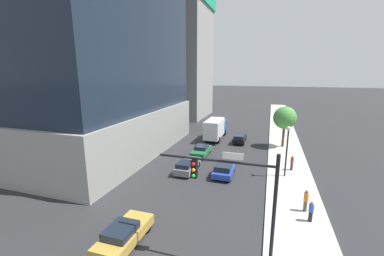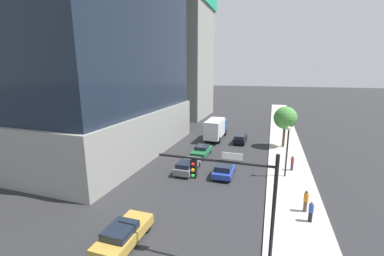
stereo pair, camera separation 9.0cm
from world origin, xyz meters
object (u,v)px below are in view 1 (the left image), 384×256
Objects in this scene: car_green at (201,150)px; pedestrian_orange_shirt at (306,201)px; box_truck at (215,128)px; pedestrian_blue_shirt at (311,211)px; car_blue at (224,169)px; pedestrian_red_shirt at (292,163)px; traffic_light_pole at (237,188)px; street_tree at (285,118)px; car_black at (240,138)px; car_gold at (124,234)px; construction_building at (182,51)px; car_gray at (187,166)px; street_lamp at (287,144)px.

pedestrian_orange_shirt is (11.48, -10.87, 0.39)m from car_green.
pedestrian_blue_shirt is (11.68, -20.76, -0.96)m from box_truck.
pedestrian_red_shirt is (6.95, 3.51, 0.27)m from car_blue.
traffic_light_pole is 9.06m from pedestrian_orange_shirt.
street_tree is 1.43× the size of car_blue.
car_blue is 13.30m from car_black.
traffic_light_pole is at bearing 4.75° from car_gold.
box_truck is (0.00, 8.54, 1.24)m from car_green.
construction_building is 20.20× the size of pedestrian_orange_shirt.
car_gray is at bearing 90.00° from car_gold.
traffic_light_pole is at bearing -130.50° from pedestrian_blue_shirt.
traffic_light_pole reaches higher than street_tree.
street_lamp is 1.29× the size of car_blue.
car_black is 12.01m from pedestrian_red_shirt.
street_lamp is at bearing -22.05° from car_green.
pedestrian_orange_shirt is at bearing 56.64° from traffic_light_pole.
car_blue reaches higher than car_gray.
car_black is (17.07, -20.77, -15.06)m from construction_building.
car_blue is at bearing -165.84° from street_lamp.
pedestrian_blue_shirt is at bearing -28.73° from car_gray.
car_gold is at bearing -90.00° from car_green.
box_truck is 15.45m from pedestrian_red_shirt.
car_black is at bearing 96.34° from traffic_light_pole.
street_tree is at bearing 81.94° from traffic_light_pole.
car_blue is 7.79m from pedestrian_red_shirt.
box_truck is at bearing 120.60° from pedestrian_orange_shirt.
traffic_light_pole is at bearing -83.66° from car_black.
street_lamp is 1.18× the size of car_gold.
car_gray is at bearing -90.00° from car_green.
car_black is at bearing -50.60° from construction_building.
car_gray is (12.96, -34.18, -15.10)m from construction_building.
car_green is 2.61× the size of pedestrian_red_shirt.
traffic_light_pole is 1.61× the size of car_blue.
car_gray is at bearing -69.23° from construction_building.
pedestrian_red_shirt is at bearing 18.09° from car_gray.
pedestrian_orange_shirt reaches higher than car_blue.
pedestrian_orange_shirt is (11.48, -5.05, 0.37)m from car_gray.
car_gray is (-4.11, -13.40, -0.04)m from car_black.
street_tree is 9.88m from pedestrian_red_shirt.
construction_building is 41.75m from street_lamp.
traffic_light_pole reaches higher than pedestrian_orange_shirt.
box_truck reaches higher than car_gold.
construction_building reaches higher than car_black.
pedestrian_red_shirt is at bearing 67.93° from street_lamp.
traffic_light_pole is 4.06× the size of pedestrian_red_shirt.
car_black is 2.71× the size of pedestrian_red_shirt.
pedestrian_orange_shirt reaches higher than car_black.
street_tree is 19.60m from pedestrian_blue_shirt.
car_black reaches higher than car_gray.
car_gold is 13.71m from pedestrian_orange_shirt.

